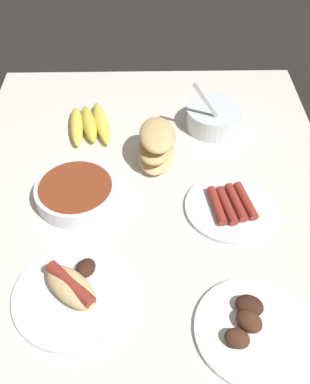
{
  "coord_description": "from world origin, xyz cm",
  "views": [
    {
      "loc": [
        65.6,
        -0.46,
        75.33
      ],
      "look_at": [
        -3.5,
        0.83,
        3.0
      ],
      "focal_mm": 41.22,
      "sensor_mm": 36.0,
      "label": 1
    }
  ],
  "objects_px": {
    "plate_hotdog_assembled": "(75,290)",
    "bowl_chili": "(78,192)",
    "bowl_coleslaw": "(215,117)",
    "plate_sausages": "(233,206)",
    "bread_stack": "(159,146)",
    "plate_grilled_meat": "(255,328)",
    "banana_bunch": "(92,124)"
  },
  "relations": [
    {
      "from": "plate_hotdog_assembled",
      "to": "bowl_chili",
      "type": "xyz_separation_m",
      "value": [
        -0.25,
        -0.02,
        0.01
      ]
    },
    {
      "from": "bowl_chili",
      "to": "bowl_coleslaw",
      "type": "height_order",
      "value": "bowl_coleslaw"
    },
    {
      "from": "plate_sausages",
      "to": "bowl_chili",
      "type": "distance_m",
      "value": 0.35
    },
    {
      "from": "plate_hotdog_assembled",
      "to": "bread_stack",
      "type": "distance_m",
      "value": 0.41
    },
    {
      "from": "bowl_chili",
      "to": "plate_hotdog_assembled",
      "type": "bearing_deg",
      "value": 4.46
    },
    {
      "from": "bread_stack",
      "to": "bowl_chili",
      "type": "bearing_deg",
      "value": -56.61
    },
    {
      "from": "plate_sausages",
      "to": "plate_grilled_meat",
      "type": "relative_size",
      "value": 0.95
    },
    {
      "from": "plate_sausages",
      "to": "bowl_chili",
      "type": "xyz_separation_m",
      "value": [
        -0.04,
        -0.35,
        0.01
      ]
    },
    {
      "from": "bowl_chili",
      "to": "plate_grilled_meat",
      "type": "xyz_separation_m",
      "value": [
        0.33,
        0.35,
        -0.01
      ]
    },
    {
      "from": "plate_sausages",
      "to": "banana_bunch",
      "type": "distance_m",
      "value": 0.46
    },
    {
      "from": "banana_bunch",
      "to": "bowl_coleslaw",
      "type": "height_order",
      "value": "bowl_coleslaw"
    },
    {
      "from": "plate_sausages",
      "to": "plate_grilled_meat",
      "type": "bearing_deg",
      "value": -0.37
    },
    {
      "from": "banana_bunch",
      "to": "plate_hotdog_assembled",
      "type": "bearing_deg",
      "value": 1.22
    },
    {
      "from": "bowl_chili",
      "to": "plate_grilled_meat",
      "type": "bearing_deg",
      "value": 46.51
    },
    {
      "from": "plate_sausages",
      "to": "plate_hotdog_assembled",
      "type": "relative_size",
      "value": 0.89
    },
    {
      "from": "bread_stack",
      "to": "bowl_coleslaw",
      "type": "bearing_deg",
      "value": 132.38
    },
    {
      "from": "plate_sausages",
      "to": "plate_hotdog_assembled",
      "type": "height_order",
      "value": "plate_hotdog_assembled"
    },
    {
      "from": "plate_sausages",
      "to": "banana_bunch",
      "type": "bearing_deg",
      "value": -131.05
    },
    {
      "from": "plate_sausages",
      "to": "bowl_coleslaw",
      "type": "height_order",
      "value": "bowl_coleslaw"
    },
    {
      "from": "bowl_chili",
      "to": "bread_stack",
      "type": "bearing_deg",
      "value": 123.39
    },
    {
      "from": "plate_hotdog_assembled",
      "to": "plate_grilled_meat",
      "type": "relative_size",
      "value": 1.07
    },
    {
      "from": "plate_hotdog_assembled",
      "to": "plate_grilled_meat",
      "type": "bearing_deg",
      "value": 76.57
    },
    {
      "from": "bowl_coleslaw",
      "to": "bread_stack",
      "type": "xyz_separation_m",
      "value": [
        0.14,
        -0.16,
        0.02
      ]
    },
    {
      "from": "plate_sausages",
      "to": "bread_stack",
      "type": "relative_size",
      "value": 1.39
    },
    {
      "from": "plate_sausages",
      "to": "bread_stack",
      "type": "xyz_separation_m",
      "value": [
        -0.16,
        -0.16,
        0.04
      ]
    },
    {
      "from": "bowl_coleslaw",
      "to": "plate_hotdog_assembled",
      "type": "bearing_deg",
      "value": -31.99
    },
    {
      "from": "plate_sausages",
      "to": "bowl_coleslaw",
      "type": "distance_m",
      "value": 0.31
    },
    {
      "from": "banana_bunch",
      "to": "bread_stack",
      "type": "bearing_deg",
      "value": 52.28
    },
    {
      "from": "bowl_chili",
      "to": "bread_stack",
      "type": "distance_m",
      "value": 0.23
    },
    {
      "from": "plate_hotdog_assembled",
      "to": "bowl_chili",
      "type": "relative_size",
      "value": 1.25
    },
    {
      "from": "banana_bunch",
      "to": "plate_grilled_meat",
      "type": "bearing_deg",
      "value": 29.9
    },
    {
      "from": "plate_hotdog_assembled",
      "to": "banana_bunch",
      "type": "bearing_deg",
      "value": -178.78
    }
  ]
}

